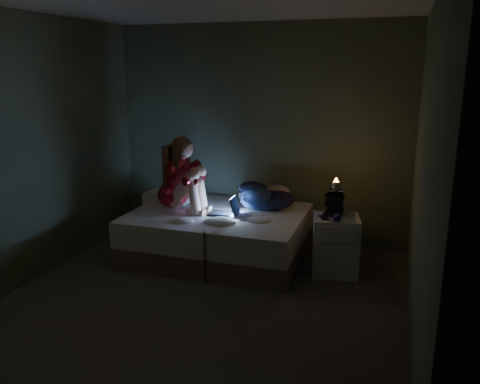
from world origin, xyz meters
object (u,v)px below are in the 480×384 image
at_px(bed, 218,234).
at_px(candle, 336,186).
at_px(woman, 172,173).
at_px(nightstand, 335,245).
at_px(phone, 323,217).
at_px(laptop, 223,205).

height_order(bed, candle, candle).
height_order(woman, nightstand, woman).
distance_m(candle, phone, 0.35).
bearing_deg(nightstand, candle, 101.10).
height_order(nightstand, phone, phone).
xyz_separation_m(candle, phone, (-0.10, -0.15, -0.29)).
bearing_deg(nightstand, woman, 169.42).
height_order(nightstand, candle, candle).
distance_m(bed, phone, 1.24).
distance_m(woman, laptop, 0.68).
relative_size(nightstand, candle, 7.62).
relative_size(bed, laptop, 6.08).
bearing_deg(woman, phone, 1.60).
relative_size(laptop, phone, 2.22).
xyz_separation_m(laptop, candle, (1.19, 0.10, 0.28)).
distance_m(woman, candle, 1.80).
height_order(bed, phone, phone).
distance_m(woman, phone, 1.73).
distance_m(laptop, nightstand, 1.27).
relative_size(woman, laptop, 2.72).
height_order(bed, woman, woman).
distance_m(bed, woman, 0.86).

